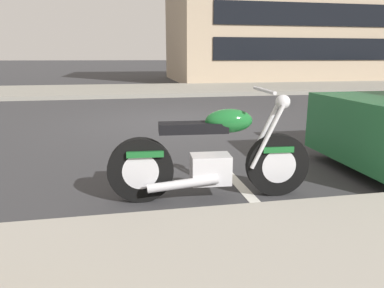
{
  "coord_description": "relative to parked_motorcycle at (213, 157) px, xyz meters",
  "views": [
    {
      "loc": [
        -1.27,
        -7.84,
        1.44
      ],
      "look_at": [
        -0.61,
        -4.41,
        0.58
      ],
      "focal_mm": 33.57,
      "sensor_mm": 36.0,
      "label": 1
    }
  ],
  "objects": [
    {
      "name": "ground_plane",
      "position": [
        0.39,
        4.43,
        -0.43
      ],
      "size": [
        260.0,
        260.0,
        0.0
      ],
      "primitive_type": "plane",
      "color": "#333335"
    },
    {
      "name": "parking_stall_stripe",
      "position": [
        0.39,
        0.18,
        -0.43
      ],
      "size": [
        0.12,
        2.2,
        0.01
      ],
      "primitive_type": "cube",
      "color": "silver",
      "rests_on": "ground"
    },
    {
      "name": "parked_motorcycle",
      "position": [
        0.0,
        0.0,
        0.0
      ],
      "size": [
        2.08,
        0.62,
        1.13
      ],
      "rotation": [
        0.0,
        0.0,
        -0.06
      ],
      "color": "black",
      "rests_on": "ground"
    },
    {
      "name": "townhouse_far_uphill",
      "position": [
        10.23,
        18.23,
        3.63
      ],
      "size": [
        15.94,
        8.37,
        8.13
      ],
      "color": "tan",
      "rests_on": "ground"
    }
  ]
}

